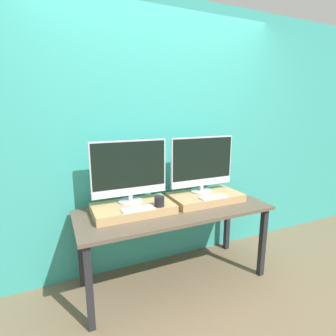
# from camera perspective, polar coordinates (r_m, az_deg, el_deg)

# --- Properties ---
(ground_plane) EXTENTS (12.00, 12.00, 0.00)m
(ground_plane) POSITION_cam_1_polar(r_m,az_deg,el_deg) (2.48, 5.10, -27.07)
(ground_plane) COLOR #756047
(wall_back) EXTENTS (8.00, 0.04, 2.60)m
(wall_back) POSITION_cam_1_polar(r_m,az_deg,el_deg) (2.60, -2.38, 6.29)
(wall_back) COLOR teal
(wall_back) RESTS_ON ground_plane
(workbench) EXTENTS (1.73, 0.67, 0.72)m
(workbench) POSITION_cam_1_polar(r_m,az_deg,el_deg) (2.40, 1.43, -10.46)
(workbench) COLOR brown
(workbench) RESTS_ON ground_plane
(wooden_riser_left) EXTENTS (0.68, 0.39, 0.07)m
(wooden_riser_left) POSITION_cam_1_polar(r_m,az_deg,el_deg) (2.30, -7.61, -8.69)
(wooden_riser_left) COLOR tan
(wooden_riser_left) RESTS_ON workbench
(monitor_left) EXTENTS (0.66, 0.21, 0.54)m
(monitor_left) POSITION_cam_1_polar(r_m,az_deg,el_deg) (2.28, -8.37, -0.53)
(monitor_left) COLOR silver
(monitor_left) RESTS_ON wooden_riser_left
(keyboard_left) EXTENTS (0.27, 0.10, 0.01)m
(keyboard_left) POSITION_cam_1_polar(r_m,az_deg,el_deg) (2.17, -6.62, -8.81)
(keyboard_left) COLOR silver
(keyboard_left) RESTS_ON wooden_riser_left
(mug) EXTENTS (0.08, 0.08, 0.08)m
(mug) POSITION_cam_1_polar(r_m,az_deg,el_deg) (2.21, -1.88, -7.29)
(mug) COLOR black
(mug) RESTS_ON wooden_riser_left
(wooden_riser_right) EXTENTS (0.68, 0.39, 0.07)m
(wooden_riser_right) POSITION_cam_1_polar(r_m,az_deg,el_deg) (2.59, 8.12, -6.29)
(wooden_riser_right) COLOR tan
(wooden_riser_right) RESTS_ON workbench
(monitor_right) EXTENTS (0.66, 0.21, 0.54)m
(monitor_right) POSITION_cam_1_polar(r_m,az_deg,el_deg) (2.56, 7.46, 0.97)
(monitor_right) COLOR silver
(monitor_right) RESTS_ON wooden_riser_right
(keyboard_right) EXTENTS (0.27, 0.10, 0.01)m
(keyboard_right) POSITION_cam_1_polar(r_m,az_deg,el_deg) (2.47, 9.80, -6.22)
(keyboard_right) COLOR silver
(keyboard_right) RESTS_ON wooden_riser_right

